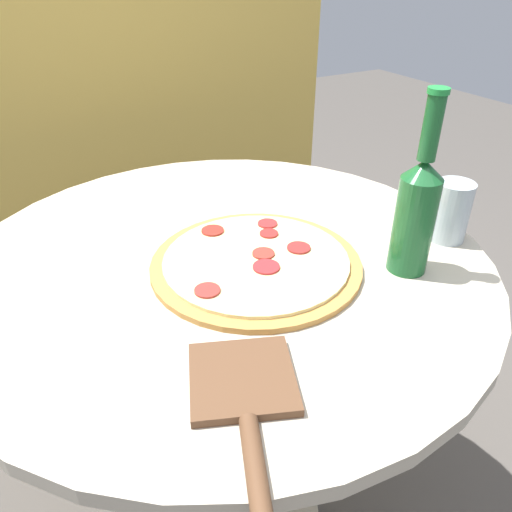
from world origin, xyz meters
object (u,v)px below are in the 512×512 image
Objects in this scene: beer_bottle at (416,210)px; pizza_paddle at (245,399)px; pizza at (256,262)px; drinking_glass at (451,211)px.

beer_bottle is 0.40m from pizza_paddle.
pizza reaches higher than pizza_paddle.
drinking_glass is at bearing 129.89° from pizza_paddle.
pizza_paddle is at bearing -121.91° from pizza.
drinking_glass is (0.50, 0.16, 0.05)m from pizza_paddle.
pizza is 1.20× the size of beer_bottle.
pizza_paddle is 2.50× the size of drinking_glass.
pizza_paddle is 0.53m from drinking_glass.
beer_bottle is 2.67× the size of drinking_glass.
pizza_paddle is at bearing -161.65° from beer_bottle.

